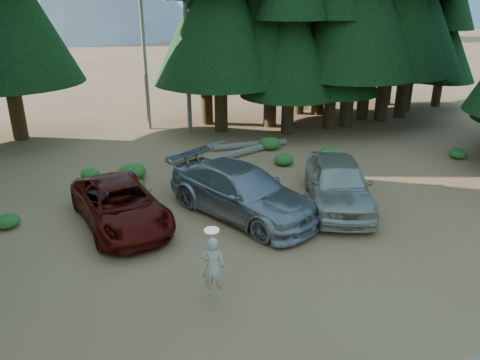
# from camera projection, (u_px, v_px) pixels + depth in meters

# --- Properties ---
(ground) EXTENTS (160.00, 160.00, 0.00)m
(ground) POSITION_uv_depth(u_px,v_px,m) (299.00, 263.00, 13.57)
(ground) COLOR #95643F
(ground) RESTS_ON ground
(forest_belt_north) EXTENTS (36.00, 7.00, 22.00)m
(forest_belt_north) POSITION_uv_depth(u_px,v_px,m) (174.00, 131.00, 26.54)
(forest_belt_north) COLOR black
(forest_belt_north) RESTS_ON ground
(snag_front) EXTENTS (0.24, 0.24, 12.00)m
(snag_front) POSITION_uv_depth(u_px,v_px,m) (186.00, 19.00, 24.14)
(snag_front) COLOR gray
(snag_front) RESTS_ON ground
(snag_back) EXTENTS (0.20, 0.20, 10.00)m
(snag_back) POSITION_uv_depth(u_px,v_px,m) (143.00, 38.00, 25.14)
(snag_back) COLOR gray
(snag_back) RESTS_ON ground
(red_pickup) EXTENTS (3.12, 5.48, 1.44)m
(red_pickup) POSITION_uv_depth(u_px,v_px,m) (120.00, 205.00, 15.56)
(red_pickup) COLOR #570C07
(red_pickup) RESTS_ON ground
(silver_minivan_center) EXTENTS (4.67, 6.43, 1.73)m
(silver_minivan_center) POSITION_uv_depth(u_px,v_px,m) (242.00, 191.00, 16.23)
(silver_minivan_center) COLOR #9C9EA4
(silver_minivan_center) RESTS_ON ground
(silver_minivan_right) EXTENTS (4.00, 5.63, 1.78)m
(silver_minivan_right) POSITION_uv_depth(u_px,v_px,m) (338.00, 183.00, 16.89)
(silver_minivan_right) COLOR beige
(silver_minivan_right) RESTS_ON ground
(frisbee_player) EXTENTS (0.69, 0.60, 1.80)m
(frisbee_player) POSITION_uv_depth(u_px,v_px,m) (213.00, 266.00, 11.37)
(frisbee_player) COLOR beige
(frisbee_player) RESTS_ON ground
(log_left) EXTENTS (3.38, 2.26, 0.27)m
(log_left) POSITION_uv_depth(u_px,v_px,m) (198.00, 151.00, 22.63)
(log_left) COLOR gray
(log_left) RESTS_ON ground
(log_mid) EXTENTS (3.86, 0.61, 0.32)m
(log_mid) POSITION_uv_depth(u_px,v_px,m) (250.00, 145.00, 23.54)
(log_mid) COLOR gray
(log_mid) RESTS_ON ground
(log_right) EXTENTS (5.10, 1.89, 0.34)m
(log_right) POSITION_uv_depth(u_px,v_px,m) (245.00, 151.00, 22.56)
(log_right) COLOR gray
(log_right) RESTS_ON ground
(shrub_far_left) EXTENTS (1.18, 1.18, 0.65)m
(shrub_far_left) POSITION_uv_depth(u_px,v_px,m) (130.00, 187.00, 18.03)
(shrub_far_left) COLOR #1F6A23
(shrub_far_left) RESTS_ON ground
(shrub_left) EXTENTS (0.78, 0.78, 0.43)m
(shrub_left) POSITION_uv_depth(u_px,v_px,m) (90.00, 174.00, 19.62)
(shrub_left) COLOR #1F6A23
(shrub_left) RESTS_ON ground
(shrub_center_left) EXTENTS (1.17, 1.17, 0.64)m
(shrub_center_left) POSITION_uv_depth(u_px,v_px,m) (132.00, 172.00, 19.56)
(shrub_center_left) COLOR #1F6A23
(shrub_center_left) RESTS_ON ground
(shrub_center_right) EXTENTS (1.08, 1.08, 0.59)m
(shrub_center_right) POSITION_uv_depth(u_px,v_px,m) (270.00, 143.00, 23.34)
(shrub_center_right) COLOR #1F6A23
(shrub_center_right) RESTS_ON ground
(shrub_right) EXTENTS (0.90, 0.90, 0.49)m
(shrub_right) POSITION_uv_depth(u_px,v_px,m) (284.00, 160.00, 21.20)
(shrub_right) COLOR #1F6A23
(shrub_right) RESTS_ON ground
(shrub_far_right) EXTENTS (0.97, 0.97, 0.53)m
(shrub_far_right) POSITION_uv_depth(u_px,v_px,m) (330.00, 153.00, 22.01)
(shrub_far_right) COLOR #1F6A23
(shrub_far_right) RESTS_ON ground
(shrub_edge_west) EXTENTS (0.79, 0.79, 0.44)m
(shrub_edge_west) POSITION_uv_depth(u_px,v_px,m) (7.00, 221.00, 15.55)
(shrub_edge_west) COLOR #1F6A23
(shrub_edge_west) RESTS_ON ground
(shrub_edge_east) EXTENTS (0.79, 0.79, 0.44)m
(shrub_edge_east) POSITION_uv_depth(u_px,v_px,m) (458.00, 154.00, 22.07)
(shrub_edge_east) COLOR #1F6A23
(shrub_edge_east) RESTS_ON ground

